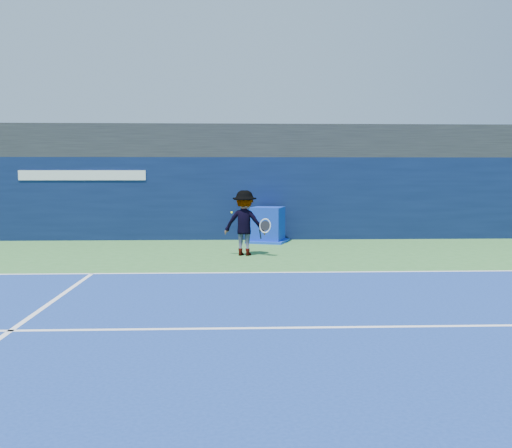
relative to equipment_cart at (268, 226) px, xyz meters
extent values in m
plane|color=#357132|center=(0.40, -9.26, -0.56)|extent=(80.00, 80.00, 0.00)
cube|color=white|center=(0.40, -6.26, -0.56)|extent=(24.00, 0.10, 0.01)
cube|color=white|center=(0.40, -11.26, -0.56)|extent=(24.00, 0.10, 0.01)
cube|color=black|center=(0.40, 2.24, 3.04)|extent=(36.00, 3.00, 1.20)
cube|color=#0A163A|center=(0.40, 1.24, 0.94)|extent=(36.00, 1.00, 3.00)
cube|color=white|center=(-6.60, 0.73, 1.79)|extent=(4.50, 0.04, 0.35)
cube|color=#0B27A5|center=(0.00, 0.00, 0.05)|extent=(1.30, 1.30, 1.24)
cube|color=#0E33C5|center=(0.00, 0.00, -0.52)|extent=(1.63, 1.63, 0.08)
imported|color=silver|center=(-0.87, -3.21, 0.39)|extent=(1.37, 0.99, 1.92)
cylinder|color=black|center=(-0.42, -3.46, 0.09)|extent=(0.09, 0.17, 0.30)
torus|color=white|center=(-0.28, -3.51, 0.34)|extent=(0.35, 0.20, 0.34)
cylinder|color=black|center=(-0.28, -3.51, 0.34)|extent=(0.30, 0.15, 0.29)
sphere|color=#C7E219|center=(-1.25, -3.01, 0.69)|extent=(0.06, 0.06, 0.06)
camera|label=1|loc=(-1.19, -19.90, 1.82)|focal=40.00mm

